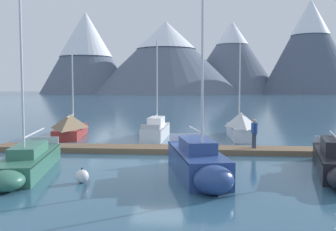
{
  "coord_description": "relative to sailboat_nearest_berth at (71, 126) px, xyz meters",
  "views": [
    {
      "loc": [
        2.04,
        -18.1,
        3.78
      ],
      "look_at": [
        0.0,
        6.0,
        2.0
      ],
      "focal_mm": 40.66,
      "sensor_mm": 36.0,
      "label": 1
    }
  ],
  "objects": [
    {
      "name": "ground_plane",
      "position": [
        7.95,
        -10.57,
        -0.82
      ],
      "size": [
        700.0,
        700.0,
        0.0
      ],
      "primitive_type": "plane",
      "color": "#335B75"
    },
    {
      "name": "mountain_west_summit",
      "position": [
        -62.36,
        208.88,
        26.69
      ],
      "size": [
        57.5,
        57.5,
        51.46
      ],
      "color": "slate",
      "rests_on": "ground"
    },
    {
      "name": "mountain_central_massif",
      "position": [
        -11.31,
        208.09,
        22.23
      ],
      "size": [
        92.12,
        92.12,
        44.53
      ],
      "color": "slate",
      "rests_on": "ground"
    },
    {
      "name": "mountain_shoulder_ridge",
      "position": [
        31.01,
        231.08,
        23.86
      ],
      "size": [
        63.13,
        63.13,
        48.2
      ],
      "color": "slate",
      "rests_on": "ground"
    },
    {
      "name": "mountain_east_summit",
      "position": [
        75.99,
        210.06,
        28.63
      ],
      "size": [
        57.56,
        57.56,
        56.92
      ],
      "color": "#4C566B",
      "rests_on": "ground"
    },
    {
      "name": "dock",
      "position": [
        7.95,
        -6.57,
        -0.67
      ],
      "size": [
        20.41,
        1.92,
        0.3
      ],
      "color": "brown",
      "rests_on": "ground"
    },
    {
      "name": "sailboat_nearest_berth",
      "position": [
        0.0,
        0.0,
        0.0
      ],
      "size": [
        3.0,
        7.62,
        6.42
      ],
      "color": "#B2332D",
      "rests_on": "ground"
    },
    {
      "name": "sailboat_second_berth",
      "position": [
        2.42,
        -12.71,
        -0.3
      ],
      "size": [
        2.85,
        7.48,
        7.67
      ],
      "color": "#336B56",
      "rests_on": "ground"
    },
    {
      "name": "sailboat_mid_dock_port",
      "position": [
        6.76,
        -0.4,
        -0.19
      ],
      "size": [
        1.61,
        6.84,
        7.24
      ],
      "color": "white",
      "rests_on": "ground"
    },
    {
      "name": "sailboat_mid_dock_starboard",
      "position": [
        9.92,
        -12.78,
        -0.15
      ],
      "size": [
        2.94,
        6.85,
        7.7
      ],
      "color": "navy",
      "rests_on": "ground"
    },
    {
      "name": "sailboat_far_berth",
      "position": [
        12.96,
        0.03,
        0.1
      ],
      "size": [
        1.83,
        6.71,
        7.08
      ],
      "color": "silver",
      "rests_on": "ground"
    },
    {
      "name": "sailboat_outer_slip",
      "position": [
        15.87,
        -11.82,
        -0.22
      ],
      "size": [
        2.88,
        7.44,
        7.47
      ],
      "color": "black",
      "rests_on": "ground"
    },
    {
      "name": "person_on_dock",
      "position": [
        13.11,
        -6.59,
        0.44
      ],
      "size": [
        0.32,
        0.57,
        1.69
      ],
      "color": "#384256",
      "rests_on": "dock"
    },
    {
      "name": "mooring_buoy_channel_marker",
      "position": [
        5.33,
        -14.14,
        -0.55
      ],
      "size": [
        0.53,
        0.53,
        0.61
      ],
      "color": "white",
      "rests_on": "ground"
    }
  ]
}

